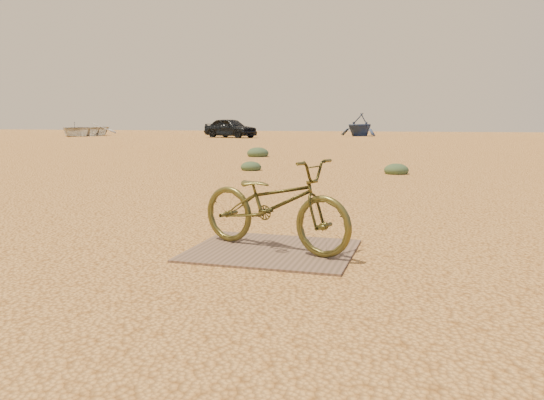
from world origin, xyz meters
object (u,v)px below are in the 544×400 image
(plywood_board, at_px, (272,250))
(bicycle, at_px, (274,204))
(boat_near_left, at_px, (83,129))
(boat_far_left, at_px, (360,124))
(car, at_px, (230,128))

(plywood_board, height_order, bicycle, bicycle)
(boat_near_left, bearing_deg, bicycle, -56.69)
(bicycle, xyz_separation_m, boat_near_left, (-26.75, 33.95, 0.13))
(boat_near_left, xyz_separation_m, boat_far_left, (22.52, 6.37, 0.37))
(car, height_order, boat_far_left, boat_far_left)
(car, bearing_deg, bicycle, -137.60)
(bicycle, relative_size, boat_far_left, 0.46)
(boat_near_left, bearing_deg, boat_far_left, 10.87)
(car, relative_size, boat_near_left, 0.75)
(car, bearing_deg, boat_near_left, 108.25)
(car, height_order, boat_near_left, car)
(boat_far_left, bearing_deg, bicycle, -61.74)
(bicycle, xyz_separation_m, boat_far_left, (-4.22, 40.32, 0.50))
(bicycle, bearing_deg, boat_far_left, 24.78)
(plywood_board, distance_m, boat_near_left, 43.24)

